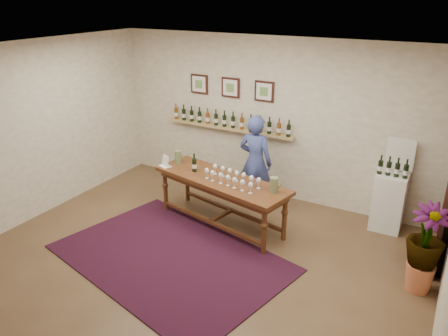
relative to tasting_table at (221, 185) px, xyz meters
The scene contains 14 objects.
ground 1.28m from the tasting_table, 79.40° to the right, with size 6.00×6.00×0.00m, color brown.
room_shell 2.48m from the tasting_table, 18.90° to the left, with size 6.00×6.00×6.00m.
rug 1.37m from the tasting_table, 96.97° to the right, with size 3.14×2.10×0.02m, color #470C12.
tasting_table is the anchor object (origin of this frame).
table_glasses 0.32m from the tasting_table, 19.64° to the right, with size 1.29×0.30×0.18m, color white, non-canonical shape.
table_bottles 0.58m from the tasting_table, behind, with size 0.29×0.17×0.31m, color black, non-canonical shape.
pitcher_left 0.99m from the tasting_table, 166.92° to the left, with size 0.14×0.14×0.22m, color #667247, non-canonical shape.
pitcher_right 0.93m from the tasting_table, ahead, with size 0.14×0.14×0.22m, color #667247, non-canonical shape.
menu_card 1.07m from the tasting_table, behind, with size 0.19×0.14×0.18m, color white.
display_pedestal 2.60m from the tasting_table, 26.60° to the left, with size 0.45×0.45×0.91m, color white.
pedestal_bottles 2.58m from the tasting_table, 25.46° to the left, with size 0.31×0.08×0.31m, color black, non-canonical shape.
info_sign 2.74m from the tasting_table, 28.97° to the left, with size 0.41×0.02×0.56m, color white.
potted_plant 2.96m from the tasting_table, ahead, with size 0.65×0.65×1.00m.
person 0.87m from the tasting_table, 77.95° to the left, with size 0.59×0.39×1.62m, color #394688.
Camera 1 is at (2.83, -4.27, 3.46)m, focal length 35.00 mm.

